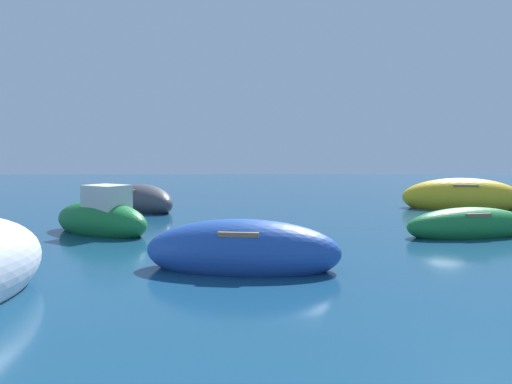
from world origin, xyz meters
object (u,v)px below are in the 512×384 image
object	(u,v)px
moored_boat_2	(101,219)
moored_boat_4	(462,197)
moored_boat_1	(242,251)
moored_boat_6	(469,226)
moored_boat_5	(144,200)

from	to	relation	value
moored_boat_2	moored_boat_4	size ratio (longest dim) A/B	0.73
moored_boat_1	moored_boat_2	bearing A→B (deg)	-39.36
moored_boat_1	moored_boat_6	bearing A→B (deg)	-141.05
moored_boat_2	moored_boat_6	world-z (taller)	moored_boat_2
moored_boat_2	moored_boat_1	bearing A→B (deg)	167.17
moored_boat_4	moored_boat_6	size ratio (longest dim) A/B	1.28
moored_boat_2	moored_boat_5	world-z (taller)	moored_boat_2
moored_boat_5	moored_boat_6	size ratio (longest dim) A/B	1.09
moored_boat_1	moored_boat_2	xyz separation A→B (m)	(-3.73, 4.10, 0.04)
moored_boat_6	moored_boat_4	bearing A→B (deg)	-122.86
moored_boat_1	moored_boat_4	distance (m)	12.41
moored_boat_2	moored_boat_5	size ratio (longest dim) A/B	0.86
moored_boat_4	moored_boat_6	xyz separation A→B (m)	(-2.42, -5.92, -0.14)
moored_boat_4	moored_boat_6	distance (m)	6.40
moored_boat_4	moored_boat_5	bearing A→B (deg)	-168.53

